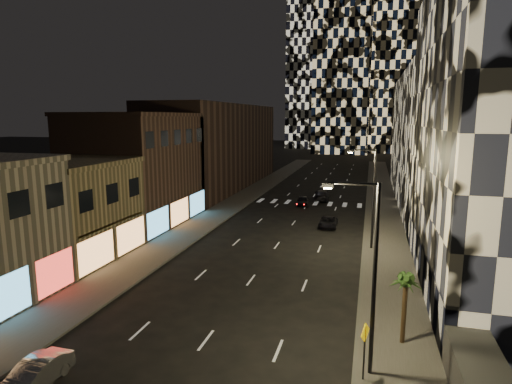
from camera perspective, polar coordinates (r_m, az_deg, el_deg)
The scene contains 18 objects.
sidewalk_left at distance 62.85m, azimuth -2.03°, elevation -0.92°, with size 4.00×120.00×0.15m, color #47443F.
sidewalk_right at distance 60.18m, azimuth 16.50°, elevation -1.82°, with size 4.00×120.00×0.15m, color #47443F.
curb_left at distance 62.27m, azimuth -0.18°, elevation -1.02°, with size 0.20×120.00×0.15m, color #4C4C47.
curb_right at distance 60.16m, azimuth 14.50°, elevation -1.73°, with size 0.20×120.00×0.15m, color #4C4C47.
retail_tan at distance 39.95m, azimuth -24.46°, elevation -2.39°, with size 10.00×10.00×8.00m, color #8B7A53.
retail_brown at distance 49.74m, azimuth -15.50°, elevation 2.75°, with size 10.00×15.00×12.00m, color #473028.
retail_filler_left at distance 73.60m, azimuth -5.00°, elevation 6.08°, with size 10.00×40.00×14.00m, color #473028.
midrise_base at distance 35.30m, azimuth 21.25°, elevation -7.92°, with size 0.60×25.00×3.00m, color #383838.
midrise_filler_right at distance 67.09m, azimuth 25.37°, elevation 6.50°, with size 16.00×40.00×18.00m, color #232326.
tower_center_low at distance 153.51m, azimuth 11.82°, elevation 23.15°, with size 18.00×18.00×95.00m, color black.
streetlight_near at distance 20.08m, azimuth 14.89°, elevation -9.49°, with size 2.55×0.25×9.00m.
streetlight_far at distance 39.53m, azimuth 15.09°, elevation 0.04°, with size 2.55×0.25×9.00m.
car_silver_parked at distance 22.84m, azimuth -27.49°, elevation -20.88°, with size 1.34×3.85×1.27m, color #A5A5AA.
car_dark_midlane at distance 58.54m, azimuth 6.25°, elevation -1.21°, with size 1.54×3.82×1.30m, color black.
car_dark_oncoming at distance 62.99m, azimuth 8.76°, elevation -0.40°, with size 2.04×5.02×1.46m, color black.
car_dark_rightlane at distance 47.62m, azimuth 9.61°, elevation -3.99°, with size 1.86×4.04×1.12m, color black.
ped_sign at distance 20.86m, azimuth 14.28°, elevation -18.72°, with size 0.36×0.87×2.74m.
palm_tree at distance 23.94m, azimuth 19.32°, elevation -11.71°, with size 1.95×1.93×3.83m.
Camera 1 is at (8.20, -8.98, 11.92)m, focal length 30.00 mm.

